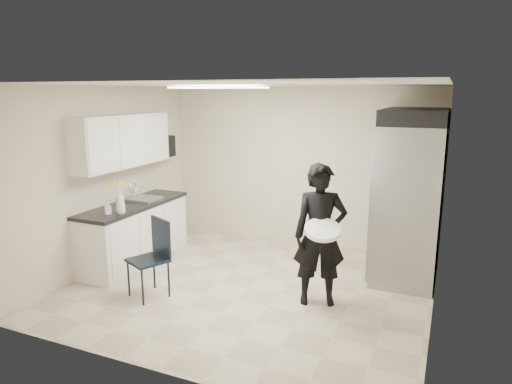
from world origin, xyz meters
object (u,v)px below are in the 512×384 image
at_px(lower_counter, 135,234).
at_px(folding_chair, 148,260).
at_px(commercial_fridge, 409,202).
at_px(man_tuxedo, 320,235).

height_order(lower_counter, folding_chair, folding_chair).
distance_m(lower_counter, folding_chair, 1.29).
relative_size(commercial_fridge, folding_chair, 2.21).
height_order(lower_counter, man_tuxedo, man_tuxedo).
xyz_separation_m(lower_counter, folding_chair, (0.91, -0.92, 0.05)).
distance_m(lower_counter, man_tuxedo, 2.94).
xyz_separation_m(lower_counter, man_tuxedo, (2.90, -0.24, 0.43)).
xyz_separation_m(commercial_fridge, folding_chair, (-2.87, -1.99, -0.57)).
height_order(lower_counter, commercial_fridge, commercial_fridge).
bearing_deg(commercial_fridge, man_tuxedo, -123.69).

